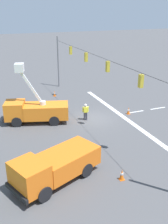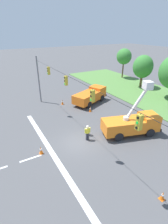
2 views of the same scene
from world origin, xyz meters
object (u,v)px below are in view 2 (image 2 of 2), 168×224
Objects in this scene: traffic_cone_mid_left at (90,109)px; traffic_cone_foreground_right at (41,150)px; road_worker at (88,132)px; tree_west at (143,67)px; traffic_cone_foreground_left at (163,196)px; traffic_cone_mid_right at (62,102)px; utility_truck_bucket_lift at (132,123)px; utility_truck_support_near at (90,96)px; tree_far_west at (124,57)px.

traffic_cone_foreground_right is at bearing -57.79° from traffic_cone_mid_left.
road_worker is 5.03m from traffic_cone_foreground_right.
tree_west is 8.70× the size of traffic_cone_foreground_left.
utility_truck_bucket_lift is at bearing 15.96° from traffic_cone_mid_right.
traffic_cone_foreground_left is at bearing -42.68° from tree_west.
tree_west is 0.95× the size of utility_truck_support_near.
tree_west is 18.64m from utility_truck_bucket_lift.
tree_far_west reaches higher than traffic_cone_foreground_right.
traffic_cone_mid_left is at bearing -172.54° from utility_truck_bucket_lift.
traffic_cone_foreground_left is at bearing -15.65° from utility_truck_support_near.
utility_truck_bucket_lift is 1.01× the size of utility_truck_support_near.
road_worker is at bearing -33.26° from utility_truck_support_near.
road_worker is at bearing -8.54° from traffic_cone_mid_right.
road_worker reaches higher than traffic_cone_foreground_right.
road_worker is 8.86m from traffic_cone_foreground_left.
traffic_cone_foreground_left is 10.75m from traffic_cone_foreground_right.
tree_far_west is at bearing 143.91° from traffic_cone_foreground_left.
tree_west is 17.66m from traffic_cone_mid_right.
traffic_cone_foreground_left is 0.89× the size of traffic_cone_mid_left.
tree_far_west is 8.28× the size of traffic_cone_mid_right.
traffic_cone_foreground_right is at bearing -99.38° from utility_truck_bucket_lift.
utility_truck_support_near is 8.19× the size of traffic_cone_mid_right.
traffic_cone_foreground_right is at bearing -92.73° from road_worker.
traffic_cone_mid_right is at bearing -151.67° from traffic_cone_mid_left.
tree_far_west reaches higher than road_worker.
tree_far_west is 27.70m from road_worker.
tree_far_west is 33.72m from traffic_cone_foreground_left.
utility_truck_bucket_lift is 8.28× the size of traffic_cone_mid_left.
road_worker is at bearing 87.27° from traffic_cone_foreground_right.
traffic_cone_foreground_left is (7.40, -4.07, -1.00)m from utility_truck_bucket_lift.
utility_truck_bucket_lift is 8.50m from traffic_cone_foreground_left.
traffic_cone_mid_left is (2.90, -1.80, -0.79)m from utility_truck_support_near.
traffic_cone_mid_left and traffic_cone_mid_right have the same top height.
traffic_cone_foreground_left is (26.99, -19.67, -4.61)m from tree_far_west.
tree_far_west is at bearing 131.58° from road_worker.
traffic_cone_mid_right is (-19.12, 0.72, 0.05)m from traffic_cone_foreground_left.
traffic_cone_mid_left is (-5.87, 3.95, -0.59)m from road_worker.
tree_west is at bearing 108.02° from traffic_cone_mid_left.
traffic_cone_mid_right is at bearing -164.04° from utility_truck_bucket_lift.
tree_far_west is 8.39× the size of traffic_cone_foreground_right.
traffic_cone_mid_left is at bearing -71.98° from tree_west.
tree_west is at bearing 113.74° from traffic_cone_foreground_right.
utility_truck_support_near is (1.93, -13.06, -2.92)m from tree_west.
traffic_cone_foreground_left is (19.50, -17.98, -3.76)m from tree_west.
tree_far_west is at bearing 141.46° from utility_truck_bucket_lift.
road_worker is at bearing -105.89° from utility_truck_bucket_lift.
traffic_cone_foreground_left is at bearing 32.79° from traffic_cone_foreground_right.
traffic_cone_foreground_right is (17.96, -25.49, -4.57)m from tree_far_west.
utility_truck_bucket_lift is at bearing 80.62° from traffic_cone_foreground_right.
traffic_cone_foreground_left is at bearing -2.15° from traffic_cone_mid_right.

